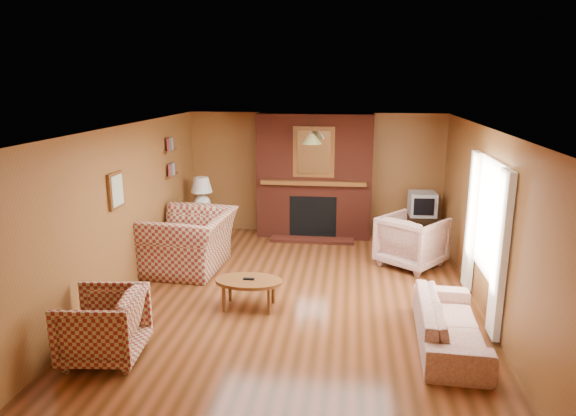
# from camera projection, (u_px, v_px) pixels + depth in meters

# --- Properties ---
(floor) EXTENTS (6.50, 6.50, 0.00)m
(floor) POSITION_uv_depth(u_px,v_px,m) (298.00, 296.00, 7.35)
(floor) COLOR #47260F
(floor) RESTS_ON ground
(ceiling) EXTENTS (6.50, 6.50, 0.00)m
(ceiling) POSITION_uv_depth(u_px,v_px,m) (298.00, 128.00, 6.77)
(ceiling) COLOR white
(ceiling) RESTS_ON wall_back
(wall_back) EXTENTS (6.50, 0.00, 6.50)m
(wall_back) POSITION_uv_depth(u_px,v_px,m) (315.00, 174.00, 10.19)
(wall_back) COLOR #915B2C
(wall_back) RESTS_ON floor
(wall_front) EXTENTS (6.50, 0.00, 6.50)m
(wall_front) POSITION_uv_depth(u_px,v_px,m) (253.00, 323.00, 3.93)
(wall_front) COLOR #915B2C
(wall_front) RESTS_ON floor
(wall_left) EXTENTS (0.00, 6.50, 6.50)m
(wall_left) POSITION_uv_depth(u_px,v_px,m) (125.00, 210.00, 7.36)
(wall_left) COLOR #915B2C
(wall_left) RESTS_ON floor
(wall_right) EXTENTS (0.00, 6.50, 6.50)m
(wall_right) POSITION_uv_depth(u_px,v_px,m) (486.00, 221.00, 6.76)
(wall_right) COLOR #915B2C
(wall_right) RESTS_ON floor
(fireplace) EXTENTS (2.20, 0.82, 2.40)m
(fireplace) POSITION_uv_depth(u_px,v_px,m) (314.00, 177.00, 9.94)
(fireplace) COLOR #571E13
(fireplace) RESTS_ON floor
(window_right) EXTENTS (0.10, 1.85, 2.00)m
(window_right) POSITION_uv_depth(u_px,v_px,m) (486.00, 231.00, 6.59)
(window_right) COLOR silver
(window_right) RESTS_ON wall_right
(bookshelf) EXTENTS (0.09, 0.55, 0.71)m
(bookshelf) POSITION_uv_depth(u_px,v_px,m) (172.00, 158.00, 9.07)
(bookshelf) COLOR brown
(bookshelf) RESTS_ON wall_left
(botanical_print) EXTENTS (0.05, 0.40, 0.50)m
(botanical_print) POSITION_uv_depth(u_px,v_px,m) (116.00, 190.00, 6.98)
(botanical_print) COLOR brown
(botanical_print) RESTS_ON wall_left
(pendant_light) EXTENTS (0.36, 0.36, 0.48)m
(pendant_light) POSITION_uv_depth(u_px,v_px,m) (312.00, 139.00, 9.08)
(pendant_light) COLOR black
(pendant_light) RESTS_ON ceiling
(plaid_loveseat) EXTENTS (1.35, 1.52, 0.94)m
(plaid_loveseat) POSITION_uv_depth(u_px,v_px,m) (190.00, 241.00, 8.32)
(plaid_loveseat) COLOR maroon
(plaid_loveseat) RESTS_ON floor
(plaid_armchair) EXTENTS (0.93, 0.90, 0.77)m
(plaid_armchair) POSITION_uv_depth(u_px,v_px,m) (103.00, 326.00, 5.64)
(plaid_armchair) COLOR maroon
(plaid_armchair) RESTS_ON floor
(floral_sofa) EXTENTS (0.78, 1.82, 0.52)m
(floral_sofa) POSITION_uv_depth(u_px,v_px,m) (450.00, 323.00, 5.96)
(floral_sofa) COLOR beige
(floral_sofa) RESTS_ON floor
(floral_armchair) EXTENTS (1.30, 1.30, 0.85)m
(floral_armchair) POSITION_uv_depth(u_px,v_px,m) (412.00, 241.00, 8.47)
(floral_armchair) COLOR beige
(floral_armchair) RESTS_ON floor
(coffee_table) EXTENTS (0.91, 0.57, 0.42)m
(coffee_table) POSITION_uv_depth(u_px,v_px,m) (249.00, 283.00, 6.91)
(coffee_table) COLOR brown
(coffee_table) RESTS_ON floor
(side_table) EXTENTS (0.43, 0.43, 0.56)m
(side_table) POSITION_uv_depth(u_px,v_px,m) (203.00, 226.00, 9.90)
(side_table) COLOR brown
(side_table) RESTS_ON floor
(table_lamp) EXTENTS (0.41, 0.41, 0.67)m
(table_lamp) POSITION_uv_depth(u_px,v_px,m) (202.00, 193.00, 9.74)
(table_lamp) COLOR white
(table_lamp) RESTS_ON side_table
(tv_stand) EXTENTS (0.51, 0.47, 0.53)m
(tv_stand) POSITION_uv_depth(u_px,v_px,m) (421.00, 229.00, 9.73)
(tv_stand) COLOR black
(tv_stand) RESTS_ON floor
(crt_tv) EXTENTS (0.51, 0.51, 0.45)m
(crt_tv) POSITION_uv_depth(u_px,v_px,m) (422.00, 204.00, 9.61)
(crt_tv) COLOR #A5A7AC
(crt_tv) RESTS_ON tv_stand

